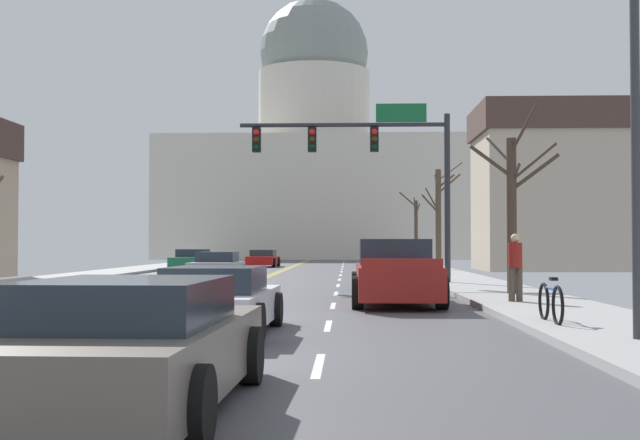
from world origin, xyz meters
TOP-DOWN VIEW (x-y plane):
  - ground at (0.00, -0.00)m, footprint 20.00×180.00m
  - signal_gantry at (4.77, 17.35)m, footprint 7.91×0.41m
  - street_lamp_right at (7.96, -1.38)m, footprint 2.00×0.24m
  - capitol_building at (0.00, 80.76)m, footprint 32.22×23.29m
  - sedan_near_00 at (5.25, 14.26)m, footprint 2.08×4.35m
  - pickup_truck_near_01 at (5.12, 7.73)m, footprint 2.30×5.43m
  - sedan_near_02 at (1.63, 0.37)m, footprint 2.00×4.55m
  - sedan_near_03 at (1.83, -6.23)m, footprint 2.18×4.74m
  - sedan_oncoming_00 at (-1.76, 21.79)m, footprint 2.10×4.43m
  - sedan_oncoming_01 at (-5.11, 33.95)m, footprint 2.16×4.39m
  - sedan_oncoming_02 at (-1.96, 43.27)m, footprint 2.13×4.27m
  - flank_building_01 at (17.16, 36.43)m, footprint 11.19×7.51m
  - bare_tree_00 at (9.00, 33.39)m, footprint 2.28×2.17m
  - bare_tree_02 at (8.87, 47.93)m, footprint 1.46×2.09m
  - bare_tree_04 at (8.64, 10.23)m, footprint 2.59×2.42m
  - pedestrian_00 at (8.02, 6.82)m, footprint 0.35×0.34m
  - bicycle_parked at (7.57, 1.35)m, footprint 0.12×1.77m

SIDE VIEW (x-z plane):
  - ground at x=0.00m, z-range -0.08..0.12m
  - bicycle_parked at x=7.57m, z-range 0.06..0.91m
  - sedan_near_02 at x=1.63m, z-range -0.03..1.14m
  - sedan_oncoming_02 at x=-1.96m, z-range -0.03..1.15m
  - sedan_oncoming_00 at x=-1.76m, z-range -0.04..1.18m
  - sedan_near_00 at x=5.25m, z-range -0.03..1.18m
  - sedan_near_03 at x=1.83m, z-range -0.03..1.20m
  - sedan_oncoming_01 at x=-5.11m, z-range -0.04..1.23m
  - pickup_truck_near_01 at x=5.12m, z-range -0.10..1.59m
  - pedestrian_00 at x=8.02m, z-range 0.23..1.91m
  - bare_tree_04 at x=8.64m, z-range 0.03..5.34m
  - bare_tree_02 at x=8.87m, z-range 0.09..5.45m
  - bare_tree_00 at x=9.00m, z-range 0.19..6.22m
  - street_lamp_right at x=7.96m, z-range 0.83..8.92m
  - flank_building_01 at x=17.16m, z-range 0.06..9.89m
  - signal_gantry at x=4.77m, z-range 1.62..8.33m
  - capitol_building at x=0.00m, z-range -5.96..25.97m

